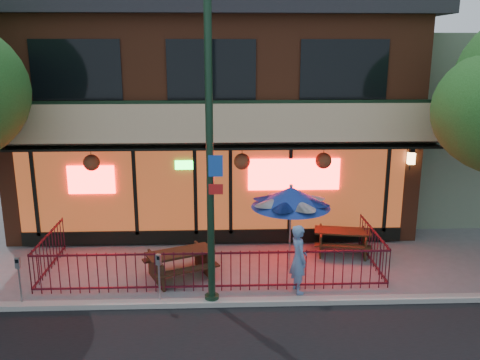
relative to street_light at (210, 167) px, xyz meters
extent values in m
plane|color=gray|center=(0.00, 0.40, -3.15)|extent=(80.00, 80.00, 0.00)
cube|color=#999993|center=(0.00, -0.10, -3.09)|extent=(80.00, 0.25, 0.12)
cube|color=brown|center=(0.00, 7.60, 0.10)|extent=(12.00, 8.00, 6.50)
cube|color=#59230F|center=(0.00, 3.58, -1.50)|extent=(11.00, 0.06, 2.60)
cube|color=#FF0C0C|center=(2.30, 3.50, -1.05)|extent=(2.60, 0.04, 0.90)
cube|color=#FF0C0C|center=(-3.40, 3.50, -1.15)|extent=(1.30, 0.04, 0.80)
cube|color=tan|center=(0.00, 3.10, 0.40)|extent=(12.20, 1.33, 1.26)
cube|color=black|center=(-3.60, 3.58, 1.85)|extent=(2.40, 0.06, 1.60)
cube|color=black|center=(0.00, 3.58, 1.85)|extent=(2.40, 0.06, 1.60)
cube|color=black|center=(3.60, 3.58, 1.85)|extent=(2.40, 0.06, 1.60)
cube|color=black|center=(0.00, 3.55, -2.90)|extent=(11.00, 0.12, 0.40)
cube|color=#FFC672|center=(5.60, 3.42, -0.60)|extent=(0.18, 0.18, 0.32)
cube|color=slate|center=(9.00, 8.10, -0.15)|extent=(6.00, 7.00, 6.00)
cube|color=#490F1D|center=(0.00, 0.60, -2.20)|extent=(8.40, 0.04, 0.04)
cube|color=#490F1D|center=(0.00, 0.60, -3.03)|extent=(8.40, 0.04, 0.04)
cube|color=#490F1D|center=(-4.20, 1.90, -2.20)|extent=(0.04, 2.60, 0.04)
cube|color=#490F1D|center=(4.20, 1.90, -2.20)|extent=(0.04, 2.60, 0.04)
cylinder|color=#490F1D|center=(0.00, 0.60, -2.65)|extent=(0.02, 0.02, 1.00)
cylinder|color=#15301F|center=(0.00, 0.00, 0.35)|extent=(0.16, 0.16, 7.00)
cylinder|color=#15301F|center=(0.00, 0.00, -3.05)|extent=(0.32, 0.32, 0.20)
cube|color=#194CB2|center=(0.12, -0.15, 0.05)|extent=(0.30, 0.02, 0.45)
cube|color=red|center=(0.12, -0.15, -0.45)|extent=(0.30, 0.02, 0.22)
cube|color=#342013|center=(-1.37, 1.11, -2.82)|extent=(0.53, 1.09, 0.66)
cube|color=#342013|center=(-0.23, 1.62, -2.82)|extent=(0.53, 1.09, 0.66)
cube|color=#342013|center=(-0.80, 1.36, -2.49)|extent=(1.75, 1.28, 0.05)
cube|color=#342013|center=(-0.60, 0.91, -2.75)|extent=(1.58, 0.89, 0.04)
cube|color=#342013|center=(-1.00, 1.81, -2.75)|extent=(1.58, 0.89, 0.04)
cube|color=#392714|center=(3.01, 2.91, -2.83)|extent=(0.25, 1.10, 0.63)
cube|color=#392714|center=(4.19, 2.69, -2.83)|extent=(0.25, 1.10, 0.63)
cube|color=#392714|center=(3.60, 2.80, -2.52)|extent=(1.63, 0.91, 0.05)
cube|color=#392714|center=(3.51, 2.34, -2.77)|extent=(1.55, 0.52, 0.04)
cube|color=#392714|center=(3.68, 3.26, -2.77)|extent=(1.55, 0.52, 0.04)
cylinder|color=gray|center=(1.98, 1.77, -2.10)|extent=(0.05, 0.05, 2.09)
cone|color=#1C379B|center=(1.98, 1.77, -1.20)|extent=(2.00, 2.00, 0.52)
sphere|color=gray|center=(1.98, 1.77, -0.92)|extent=(0.09, 0.10, 0.09)
imported|color=#5A80B4|center=(2.01, 0.50, -2.33)|extent=(0.51, 0.67, 1.65)
cylinder|color=#989AA0|center=(-1.16, 0.00, -2.67)|extent=(0.04, 0.04, 0.97)
cube|color=#989AA0|center=(-1.16, 0.00, -2.08)|extent=(0.13, 0.12, 0.25)
cube|color=black|center=(-1.16, -0.04, -2.03)|extent=(0.07, 0.03, 0.09)
cylinder|color=#95999D|center=(-4.20, 0.00, -2.68)|extent=(0.04, 0.04, 0.95)
cube|color=#95999D|center=(-4.20, 0.00, -2.10)|extent=(0.11, 0.09, 0.24)
cube|color=black|center=(-4.20, -0.04, -2.05)|extent=(0.07, 0.01, 0.09)
camera|label=1|loc=(0.23, -10.38, 2.39)|focal=38.00mm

